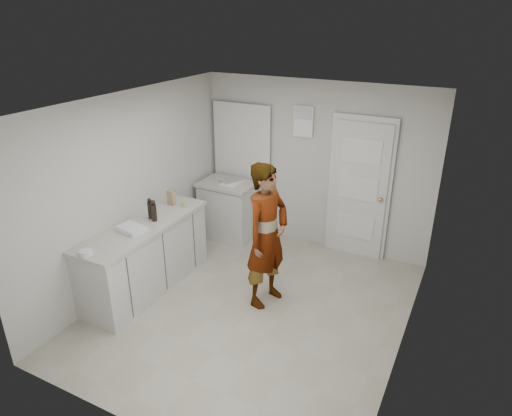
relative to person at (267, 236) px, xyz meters
The scene contains 12 objects.
ground 0.94m from the person, 105.15° to the right, with size 4.00×4.00×0.00m, color #A09A86.
room_shell 1.73m from the person, 98.03° to the left, with size 4.00×4.00×4.00m.
main_counter 1.65m from the person, 163.62° to the right, with size 0.64×1.96×0.93m.
side_counter 1.91m from the person, 135.27° to the left, with size 0.84×0.61×0.93m.
person is the anchor object (origin of this frame).
cake_mix_box 1.58m from the person, behind, with size 0.12×0.06×0.20m, color #866043.
spice_jar 1.38m from the person, behind, with size 0.05×0.05×0.07m, color tan.
oil_cruet_a 1.47m from the person, 168.05° to the right, with size 0.07×0.07×0.28m.
oil_cruet_b 1.56m from the person, behind, with size 0.06×0.06×0.27m.
baking_dish 1.64m from the person, 156.22° to the right, with size 0.36×0.28×0.06m.
egg_bowl 2.04m from the person, 138.81° to the right, with size 0.14×0.14×0.05m.
papers 1.82m from the person, 133.21° to the left, with size 0.26×0.33×0.01m, color white.
Camera 1 is at (2.16, -4.12, 3.39)m, focal length 32.00 mm.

